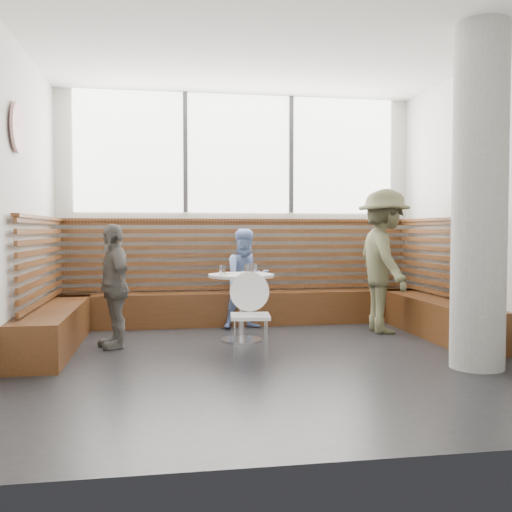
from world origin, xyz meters
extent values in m
cube|color=silver|center=(0.00, 0.00, 1.60)|extent=(5.00, 5.00, 3.20)
cube|color=black|center=(0.00, 0.00, 0.00)|extent=(5.00, 5.00, 0.01)
cube|color=white|center=(0.00, 0.00, 3.20)|extent=(5.00, 5.00, 0.01)
cube|color=white|center=(0.00, 2.48, 2.38)|extent=(4.50, 0.02, 1.65)
cube|color=#3F3F42|center=(-0.75, 2.46, 2.38)|extent=(0.06, 0.04, 1.65)
cube|color=#3F3F42|center=(0.75, 2.46, 2.38)|extent=(0.06, 0.04, 1.65)
cube|color=#432510|center=(0.00, 2.25, 0.23)|extent=(5.00, 0.50, 0.45)
cube|color=#432510|center=(-2.25, 1.25, 0.23)|extent=(0.50, 2.50, 0.45)
cube|color=#432510|center=(2.25, 1.25, 0.23)|extent=(0.50, 2.50, 0.45)
cube|color=#482712|center=(0.00, 2.42, 0.95)|extent=(4.88, 0.08, 0.98)
cube|color=#482712|center=(-2.42, 1.25, 0.95)|extent=(0.08, 2.38, 0.98)
cube|color=#482712|center=(2.42, 1.25, 0.95)|extent=(0.08, 2.38, 0.98)
cylinder|color=gray|center=(1.85, -0.60, 1.60)|extent=(0.50, 0.50, 3.20)
cylinder|color=white|center=(-2.46, 0.40, 2.30)|extent=(0.03, 0.50, 0.50)
cylinder|color=silver|center=(-0.17, 1.04, 0.01)|extent=(0.48, 0.48, 0.03)
cylinder|color=silver|center=(-0.17, 1.04, 0.39)|extent=(0.07, 0.07, 0.75)
cylinder|color=#B7B7BA|center=(-0.17, 1.04, 0.77)|extent=(0.77, 0.77, 0.03)
cube|color=white|center=(-0.20, 0.17, 0.42)|extent=(0.39, 0.38, 0.04)
cylinder|color=white|center=(-0.20, 0.34, 0.66)|extent=(0.41, 0.09, 0.41)
cylinder|color=silver|center=(-0.36, 0.03, 0.20)|extent=(0.02, 0.02, 0.40)
cylinder|color=silver|center=(-0.04, 0.03, 0.20)|extent=(0.02, 0.02, 0.40)
cylinder|color=silver|center=(-0.36, 0.31, 0.20)|extent=(0.02, 0.02, 0.40)
cylinder|color=silver|center=(-0.04, 0.31, 0.20)|extent=(0.02, 0.02, 0.40)
imported|color=#4F4F34|center=(1.70, 1.33, 0.91)|extent=(0.72, 1.20, 1.82)
imported|color=#738CC8|center=(0.03, 1.90, 0.66)|extent=(0.71, 0.59, 1.32)
imported|color=#605C57|center=(-1.61, 0.93, 0.68)|extent=(0.58, 0.87, 1.37)
cylinder|color=white|center=(-0.31, 1.13, 0.79)|extent=(0.20, 0.20, 0.01)
cylinder|color=white|center=(-0.07, 1.20, 0.79)|extent=(0.18, 0.18, 0.01)
cylinder|color=white|center=(-0.40, 0.96, 0.85)|extent=(0.07, 0.07, 0.12)
cylinder|color=white|center=(-0.09, 1.02, 0.85)|extent=(0.08, 0.08, 0.12)
cylinder|color=white|center=(0.00, 1.08, 0.85)|extent=(0.08, 0.08, 0.12)
cube|color=#A5C64C|center=(-0.11, 0.86, 0.79)|extent=(0.24, 0.20, 0.00)
camera|label=1|loc=(-1.08, -5.52, 1.30)|focal=40.00mm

